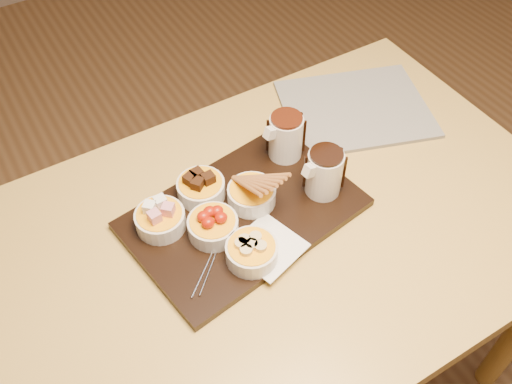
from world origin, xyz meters
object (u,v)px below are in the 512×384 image
bowl_strawberries (213,227)px  pitcher_milk_chocolate (286,137)px  newspaper (355,109)px  pitcher_dark_chocolate (324,173)px  dining_table (282,249)px  serving_board (244,214)px

bowl_strawberries → pitcher_milk_chocolate: pitcher_milk_chocolate is taller
newspaper → bowl_strawberries: bearing=-142.2°
bowl_strawberries → pitcher_dark_chocolate: pitcher_dark_chocolate is taller
dining_table → serving_board: bearing=139.9°
serving_board → bowl_strawberries: bowl_strawberries is taller
dining_table → bowl_strawberries: bowl_strawberries is taller
serving_board → bowl_strawberries: (-0.08, -0.02, 0.03)m
bowl_strawberries → newspaper: size_ratio=0.29×
bowl_strawberries → pitcher_milk_chocolate: size_ratio=0.98×
dining_table → serving_board: size_ratio=2.61×
newspaper → serving_board: bearing=-141.0°
pitcher_milk_chocolate → pitcher_dark_chocolate: bearing=-94.4°
dining_table → pitcher_milk_chocolate: size_ratio=11.77×
serving_board → newspaper: size_ratio=1.33×
bowl_strawberries → newspaper: 0.51m
pitcher_milk_chocolate → bowl_strawberries: bearing=-163.6°
newspaper → pitcher_milk_chocolate: bearing=-149.0°
dining_table → pitcher_milk_chocolate: (0.10, 0.15, 0.17)m
bowl_strawberries → pitcher_dark_chocolate: 0.25m
pitcher_dark_chocolate → newspaper: bearing=29.8°
dining_table → pitcher_milk_chocolate: bearing=56.7°
serving_board → pitcher_dark_chocolate: bearing=-20.0°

